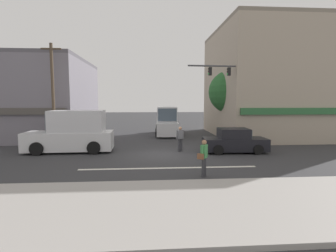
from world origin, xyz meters
The scene contains 13 objects.
ground_plane centered at (0.00, 0.00, 0.00)m, with size 120.00×120.00×0.00m, color #333335.
lane_marking_stripe centered at (0.00, -3.50, 0.00)m, with size 9.00×0.24×0.01m, color silver.
sidewalk_curb centered at (0.00, -8.50, 0.08)m, with size 40.00×5.00×0.16m, color #9E9993.
building_left_block centered at (-12.76, 9.40, 3.61)m, with size 11.71×11.28×7.22m.
building_right_corner centered at (11.67, 8.38, 5.09)m, with size 12.29×11.64×10.18m.
street_tree centered at (6.40, 6.99, 4.17)m, with size 3.90×3.90×6.14m.
utility_pole_near_left centered at (-7.84, 3.05, 3.87)m, with size 1.40×0.22×7.45m.
traffic_light_mast centered at (5.71, 3.02, 4.18)m, with size 4.89×0.36×6.20m.
sedan_approaching_near centered at (4.64, 0.26, 0.71)m, with size 4.17×2.01×1.58m.
box_truck_crossing_leftbound centered at (-6.03, 1.17, 1.25)m, with size 5.65×2.35×2.75m.
box_truck_crossing_rightbound centered at (0.82, 9.54, 1.25)m, with size 2.43×5.68×2.75m.
pedestrian_foreground_with_bag centered at (1.45, -5.12, 0.95)m, with size 0.55×0.62×1.67m.
pedestrian_mid_crossing centered at (1.10, 0.79, 0.95)m, with size 0.53×0.34×1.67m.
Camera 1 is at (-0.99, -16.44, 3.41)m, focal length 28.00 mm.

